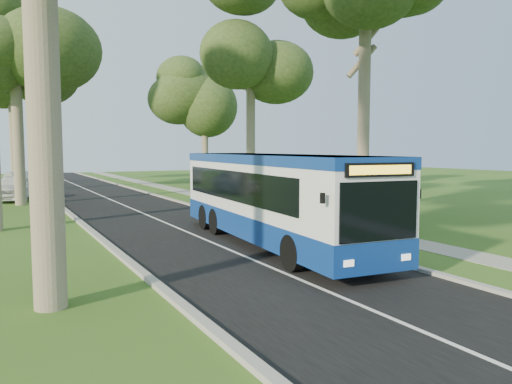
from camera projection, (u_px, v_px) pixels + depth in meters
ground at (311, 240)px, 18.76m from camera, size 120.00×120.00×0.00m
road at (146, 215)px, 25.92m from camera, size 7.00×100.00×0.02m
kerb_east at (208, 210)px, 27.55m from camera, size 0.25×100.00×0.12m
kerb_west at (75, 218)px, 24.27m from camera, size 0.25×100.00×0.12m
centre_line at (146, 214)px, 25.92m from camera, size 0.12×100.00×0.00m
footpath at (256, 208)px, 28.96m from camera, size 1.50×100.00×0.02m
bus at (272, 198)px, 17.70m from camera, size 3.50×12.36×3.23m
bus_stop_sign at (296, 192)px, 20.06m from camera, size 0.15×0.38×2.76m
bus_shelter at (351, 183)px, 19.13m from camera, size 2.13×3.59×2.96m
litter_bin at (343, 225)px, 19.67m from camera, size 0.51×0.51×0.89m
car_white at (13, 187)px, 33.17m from camera, size 2.89×5.33×1.72m
car_silver at (19, 180)px, 43.47m from camera, size 2.49×4.63×1.45m
tree_west_c at (14, 31)px, 29.47m from camera, size 5.20×5.20×13.98m
tree_west_e at (10, 68)px, 47.24m from camera, size 5.20×5.20×14.85m
tree_east_b at (366, 13)px, 26.62m from camera, size 5.20×5.20×14.36m
tree_east_c at (251, 44)px, 36.81m from camera, size 5.20×5.20×15.01m
tree_east_d at (204, 83)px, 48.04m from camera, size 5.20×5.20×13.10m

